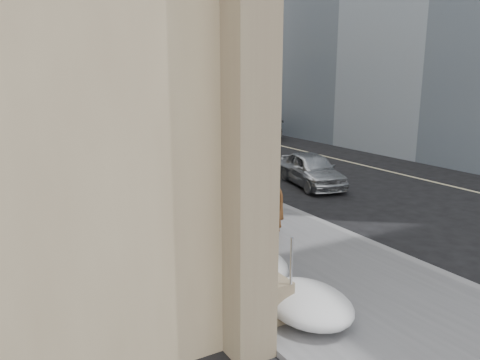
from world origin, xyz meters
name	(u,v)px	position (x,y,z in m)	size (l,w,h in m)	color
ground	(302,270)	(0.00, 0.00, 0.00)	(140.00, 140.00, 0.00)	black
sidewalk	(157,183)	(0.00, 10.00, 0.06)	(5.00, 80.00, 0.12)	#545456
curb	(213,176)	(2.62, 10.00, 0.06)	(0.24, 80.00, 0.12)	slate
lane_line	(346,161)	(10.50, 10.00, 0.01)	(0.15, 70.00, 0.01)	#BFB78C
far_podium	(414,119)	(15.50, 10.00, 2.00)	(2.00, 80.00, 4.00)	#7A664F
streetlight_mid	(178,73)	(2.74, 14.00, 4.58)	(1.71, 0.24, 8.00)	#2D2D30
streetlight_far	(88,72)	(2.74, 34.00, 4.58)	(1.71, 0.24, 8.00)	#2D2D30
traffic_signal	(120,81)	(2.07, 22.00, 4.00)	(4.10, 0.22, 6.00)	#2D2D30
snow_bank	(138,187)	(-1.42, 8.11, 0.47)	(1.70, 18.10, 0.76)	silver
mounted_horse_left	(237,203)	(-0.57, 2.13, 1.22)	(1.47, 2.62, 2.71)	#4E2717
mounted_horse_right	(245,194)	(0.15, 2.93, 1.19)	(1.85, 1.99, 2.60)	#462A14
pedestrian	(245,192)	(0.59, 3.68, 1.04)	(1.08, 0.45, 1.85)	black
car_silver	(311,169)	(5.51, 6.63, 0.69)	(1.64, 4.07, 1.39)	#A9ADB1
car_grey	(261,126)	(11.79, 20.38, 0.72)	(2.02, 4.97, 1.44)	slate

